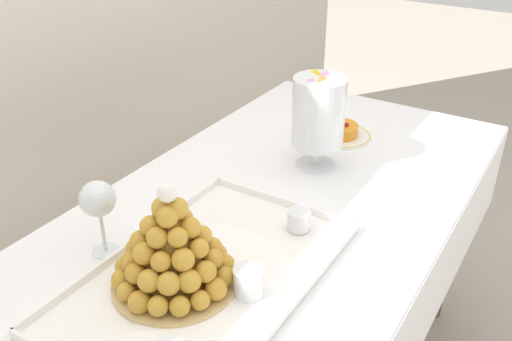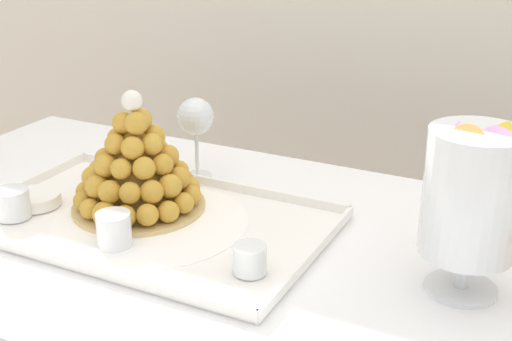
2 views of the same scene
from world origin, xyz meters
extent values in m
cylinder|color=brown|center=(0.78, -0.31, 0.37)|extent=(0.04, 0.04, 0.74)
cylinder|color=brown|center=(0.78, 0.31, 0.37)|extent=(0.04, 0.04, 0.74)
cube|color=brown|center=(0.00, 0.00, 0.75)|extent=(1.67, 0.75, 0.02)
cube|color=white|center=(0.00, 0.00, 0.76)|extent=(1.73, 0.81, 0.00)
cube|color=white|center=(0.00, -0.40, 0.63)|extent=(1.73, 0.01, 0.27)
cube|color=white|center=(0.00, 0.40, 0.63)|extent=(1.73, 0.01, 0.27)
cube|color=white|center=(0.87, 0.00, 0.63)|extent=(0.01, 0.81, 0.27)
cube|color=white|center=(-0.24, -0.03, 0.77)|extent=(0.63, 0.39, 0.01)
cube|color=white|center=(-0.24, -0.22, 0.78)|extent=(0.63, 0.01, 0.02)
cube|color=white|center=(-0.24, 0.17, 0.78)|extent=(0.63, 0.01, 0.02)
cube|color=white|center=(0.08, -0.03, 0.78)|extent=(0.01, 0.39, 0.02)
cylinder|color=white|center=(-0.24, -0.03, 0.77)|extent=(0.36, 0.36, 0.00)
cylinder|color=tan|center=(-0.29, 0.01, 0.78)|extent=(0.25, 0.25, 0.01)
cone|color=#A97626|center=(-0.29, 0.01, 0.87)|extent=(0.17, 0.17, 0.18)
sphere|color=gold|center=(-0.19, 0.01, 0.81)|extent=(0.04, 0.04, 0.04)
sphere|color=gold|center=(-0.20, 0.05, 0.80)|extent=(0.04, 0.04, 0.04)
sphere|color=gold|center=(-0.22, 0.08, 0.80)|extent=(0.04, 0.04, 0.04)
sphere|color=gold|center=(-0.25, 0.10, 0.81)|extent=(0.04, 0.04, 0.04)
sphere|color=gold|center=(-0.29, 0.11, 0.80)|extent=(0.04, 0.04, 0.04)
sphere|color=gold|center=(-0.33, 0.10, 0.80)|extent=(0.04, 0.04, 0.04)
sphere|color=gold|center=(-0.36, 0.08, 0.80)|extent=(0.04, 0.04, 0.04)
sphere|color=gold|center=(-0.38, 0.05, 0.80)|extent=(0.04, 0.04, 0.04)
sphere|color=gold|center=(-0.39, 0.01, 0.80)|extent=(0.04, 0.04, 0.04)
sphere|color=gold|center=(-0.38, -0.03, 0.81)|extent=(0.04, 0.04, 0.04)
sphere|color=gold|center=(-0.36, -0.06, 0.80)|extent=(0.04, 0.04, 0.04)
sphere|color=gold|center=(-0.33, -0.08, 0.80)|extent=(0.04, 0.04, 0.04)
sphere|color=gold|center=(-0.29, -0.09, 0.81)|extent=(0.04, 0.04, 0.04)
sphere|color=gold|center=(-0.25, -0.08, 0.81)|extent=(0.04, 0.04, 0.04)
sphere|color=gold|center=(-0.22, -0.06, 0.81)|extent=(0.04, 0.04, 0.04)
sphere|color=gold|center=(-0.20, -0.03, 0.80)|extent=(0.04, 0.04, 0.04)
sphere|color=gold|center=(-0.21, 0.04, 0.84)|extent=(0.04, 0.04, 0.04)
sphere|color=gold|center=(-0.24, 0.07, 0.84)|extent=(0.04, 0.04, 0.04)
sphere|color=gold|center=(-0.27, 0.09, 0.84)|extent=(0.04, 0.04, 0.04)
sphere|color=gold|center=(-0.31, 0.09, 0.84)|extent=(0.04, 0.04, 0.04)
sphere|color=gold|center=(-0.34, 0.07, 0.84)|extent=(0.04, 0.04, 0.04)
sphere|color=gold|center=(-0.36, 0.04, 0.84)|extent=(0.04, 0.04, 0.04)
sphere|color=gold|center=(-0.37, 0.00, 0.84)|extent=(0.04, 0.04, 0.04)
sphere|color=gold|center=(-0.36, -0.04, 0.84)|extent=(0.04, 0.04, 0.04)
sphere|color=gold|center=(-0.33, -0.06, 0.84)|extent=(0.04, 0.04, 0.04)
sphere|color=gold|center=(-0.29, -0.07, 0.84)|extent=(0.04, 0.04, 0.04)
sphere|color=gold|center=(-0.25, -0.06, 0.84)|extent=(0.04, 0.04, 0.04)
sphere|color=gold|center=(-0.22, -0.04, 0.84)|extent=(0.04, 0.04, 0.04)
sphere|color=gold|center=(-0.21, 0.00, 0.84)|extent=(0.04, 0.04, 0.04)
sphere|color=gold|center=(-0.24, 0.05, 0.88)|extent=(0.04, 0.04, 0.04)
sphere|color=gold|center=(-0.28, 0.07, 0.88)|extent=(0.04, 0.04, 0.04)
sphere|color=gold|center=(-0.32, 0.06, 0.88)|extent=(0.04, 0.04, 0.04)
sphere|color=gold|center=(-0.34, 0.03, 0.88)|extent=(0.04, 0.04, 0.04)
sphere|color=gold|center=(-0.34, -0.01, 0.87)|extent=(0.04, 0.04, 0.04)
sphere|color=gold|center=(-0.32, -0.04, 0.87)|extent=(0.04, 0.04, 0.04)
sphere|color=gold|center=(-0.28, -0.05, 0.88)|extent=(0.04, 0.04, 0.04)
sphere|color=gold|center=(-0.24, -0.03, 0.88)|extent=(0.04, 0.04, 0.04)
sphere|color=gold|center=(-0.23, 0.01, 0.87)|extent=(0.04, 0.04, 0.04)
sphere|color=gold|center=(-0.27, 0.04, 0.91)|extent=(0.04, 0.04, 0.04)
sphere|color=gold|center=(-0.31, 0.04, 0.91)|extent=(0.04, 0.04, 0.04)
sphere|color=gold|center=(-0.33, 0.01, 0.91)|extent=(0.04, 0.04, 0.04)
sphere|color=gold|center=(-0.31, -0.02, 0.91)|extent=(0.04, 0.04, 0.04)
sphere|color=gold|center=(-0.27, -0.02, 0.91)|extent=(0.04, 0.04, 0.04)
sphere|color=gold|center=(-0.25, 0.01, 0.91)|extent=(0.04, 0.04, 0.04)
sphere|color=gold|center=(-0.29, 0.03, 0.95)|extent=(0.04, 0.04, 0.04)
sphere|color=gold|center=(-0.31, 0.00, 0.94)|extent=(0.04, 0.04, 0.04)
sphere|color=gold|center=(-0.28, 0.00, 0.95)|extent=(0.04, 0.04, 0.04)
sphere|color=white|center=(-0.29, 0.01, 0.99)|extent=(0.04, 0.04, 0.04)
cylinder|color=silver|center=(-0.24, -0.13, 0.80)|extent=(0.06, 0.06, 0.06)
cylinder|color=#F4EAC6|center=(-0.24, -0.13, 0.79)|extent=(0.05, 0.05, 0.02)
cylinder|color=white|center=(-0.24, -0.13, 0.81)|extent=(0.05, 0.05, 0.02)
sphere|color=brown|center=(-0.24, -0.12, 0.82)|extent=(0.02, 0.02, 0.02)
cylinder|color=silver|center=(0.01, -0.11, 0.80)|extent=(0.05, 0.05, 0.05)
cylinder|color=#F4EAC6|center=(0.01, -0.11, 0.79)|extent=(0.05, 0.05, 0.02)
cylinder|color=white|center=(0.01, -0.11, 0.80)|extent=(0.05, 0.05, 0.01)
sphere|color=brown|center=(0.01, -0.12, 0.81)|extent=(0.01, 0.01, 0.01)
cylinder|color=white|center=(0.31, 0.00, 0.77)|extent=(0.11, 0.11, 0.01)
cylinder|color=white|center=(0.31, 0.00, 0.80)|extent=(0.02, 0.02, 0.06)
cylinder|color=white|center=(0.31, 0.00, 0.93)|extent=(0.14, 0.14, 0.19)
cylinder|color=#D199D8|center=(0.34, 0.01, 0.85)|extent=(0.06, 0.06, 0.05)
cylinder|color=#D199D8|center=(0.31, 0.02, 0.85)|extent=(0.07, 0.05, 0.07)
cylinder|color=#9ED860|center=(0.29, 0.01, 0.85)|extent=(0.05, 0.05, 0.02)
cylinder|color=#9ED860|center=(0.31, -0.01, 0.85)|extent=(0.05, 0.05, 0.05)
cylinder|color=#72B2E0|center=(0.34, 0.01, 0.87)|extent=(0.07, 0.05, 0.07)
cylinder|color=pink|center=(0.30, 0.01, 0.87)|extent=(0.05, 0.05, 0.05)
cylinder|color=yellow|center=(0.28, -0.01, 0.87)|extent=(0.07, 0.05, 0.06)
cylinder|color=yellow|center=(0.32, -0.03, 0.87)|extent=(0.07, 0.05, 0.06)
cylinder|color=#E54C47|center=(0.32, 0.02, 0.89)|extent=(0.05, 0.05, 0.05)
cylinder|color=#E54C47|center=(0.29, 0.01, 0.89)|extent=(0.05, 0.05, 0.05)
cylinder|color=#F9A54C|center=(0.31, -0.01, 0.89)|extent=(0.07, 0.05, 0.07)
cylinder|color=#F9A54C|center=(0.34, -0.02, 0.89)|extent=(0.06, 0.05, 0.04)
cylinder|color=#E54C47|center=(0.30, 0.03, 0.92)|extent=(0.06, 0.05, 0.06)
cylinder|color=yellow|center=(0.28, -0.01, 0.92)|extent=(0.08, 0.05, 0.08)
cylinder|color=#9ED860|center=(0.32, -0.01, 0.92)|extent=(0.06, 0.05, 0.06)
cylinder|color=#9ED860|center=(0.35, 0.02, 0.92)|extent=(0.06, 0.05, 0.06)
cylinder|color=brown|center=(0.30, 0.02, 0.94)|extent=(0.05, 0.06, 0.04)
cylinder|color=#E54C47|center=(0.31, -0.02, 0.94)|extent=(0.06, 0.05, 0.06)
cylinder|color=pink|center=(0.34, 0.01, 0.94)|extent=(0.05, 0.05, 0.05)
cylinder|color=#9ED860|center=(0.29, 0.00, 0.96)|extent=(0.06, 0.05, 0.06)
cylinder|color=#72B2E0|center=(0.32, -0.02, 0.96)|extent=(0.05, 0.05, 0.05)
cylinder|color=#F9A54C|center=(0.33, 0.03, 0.96)|extent=(0.06, 0.05, 0.05)
cylinder|color=yellow|center=(0.30, 0.00, 0.98)|extent=(0.07, 0.06, 0.06)
cylinder|color=brown|center=(0.33, -0.01, 0.98)|extent=(0.06, 0.06, 0.05)
cylinder|color=#9ED860|center=(0.31, 0.03, 0.98)|extent=(0.05, 0.05, 0.04)
cylinder|color=#F9A54C|center=(0.30, -0.02, 1.01)|extent=(0.06, 0.05, 0.06)
cylinder|color=#D199D8|center=(0.33, -0.01, 1.01)|extent=(0.07, 0.05, 0.06)
cylinder|color=yellow|center=(0.33, 0.03, 1.01)|extent=(0.06, 0.06, 0.06)
cylinder|color=#D199D8|center=(0.29, 0.01, 1.01)|extent=(0.06, 0.05, 0.06)
cylinder|color=white|center=(0.52, 0.02, 0.77)|extent=(0.19, 0.19, 0.01)
torus|color=gold|center=(0.52, 0.02, 0.77)|extent=(0.19, 0.19, 0.00)
cylinder|color=orange|center=(0.52, 0.02, 0.79)|extent=(0.11, 0.11, 0.03)
sphere|color=#A51923|center=(0.54, 0.03, 0.81)|extent=(0.01, 0.01, 0.01)
sphere|color=#A51923|center=(0.50, 0.03, 0.81)|extent=(0.01, 0.01, 0.01)
sphere|color=#A51923|center=(0.52, 0.00, 0.81)|extent=(0.01, 0.01, 0.01)
cylinder|color=silver|center=(-0.28, 0.21, 0.77)|extent=(0.06, 0.06, 0.00)
cylinder|color=silver|center=(-0.28, 0.21, 0.82)|extent=(0.01, 0.01, 0.10)
sphere|color=silver|center=(-0.28, 0.21, 0.90)|extent=(0.08, 0.08, 0.08)
camera|label=1|loc=(-0.94, -0.59, 1.51)|focal=39.28mm
camera|label=2|loc=(0.44, -0.94, 1.32)|focal=48.02mm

